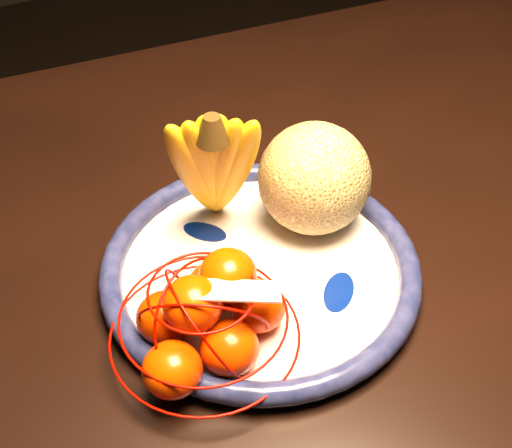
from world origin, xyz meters
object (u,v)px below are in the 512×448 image
banana_bunch (214,162)px  cantaloupe (314,178)px  fruit_bowl (260,269)px  mandarin_bag (208,316)px  dining_table (262,278)px

banana_bunch → cantaloupe: bearing=3.2°
fruit_bowl → mandarin_bag: size_ratio=1.64×
mandarin_bag → banana_bunch: bearing=61.8°
dining_table → fruit_bowl: fruit_bowl is taller
fruit_bowl → cantaloupe: 0.11m
mandarin_bag → cantaloupe: bearing=29.8°
fruit_bowl → cantaloupe: cantaloupe is taller
fruit_bowl → cantaloupe: (0.09, 0.04, 0.06)m
fruit_bowl → banana_bunch: bearing=100.4°
dining_table → cantaloupe: 0.16m
cantaloupe → mandarin_bag: size_ratio=0.60×
dining_table → mandarin_bag: 0.21m
dining_table → fruit_bowl: bearing=-114.9°
fruit_bowl → cantaloupe: size_ratio=2.75×
mandarin_bag → dining_table: bearing=44.8°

